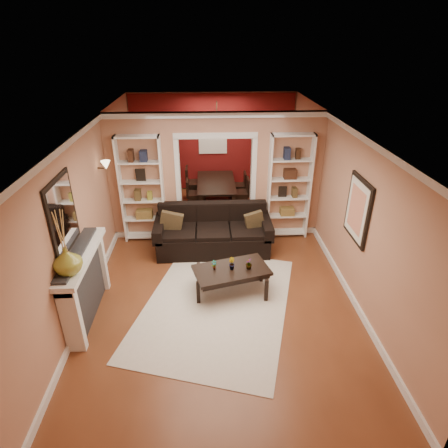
{
  "coord_description": "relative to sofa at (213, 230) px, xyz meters",
  "views": [
    {
      "loc": [
        -0.2,
        -6.33,
        4.08
      ],
      "look_at": [
        0.07,
        -0.8,
        1.25
      ],
      "focal_mm": 30.0,
      "sensor_mm": 36.0,
      "label": 1
    }
  ],
  "objects": [
    {
      "name": "floor",
      "position": [
        0.09,
        -0.45,
        -0.46
      ],
      "size": [
        8.0,
        8.0,
        0.0
      ],
      "primitive_type": "plane",
      "color": "brown",
      "rests_on": "ground"
    },
    {
      "name": "ceiling",
      "position": [
        0.09,
        -0.45,
        2.24
      ],
      "size": [
        8.0,
        8.0,
        0.0
      ],
      "primitive_type": "plane",
      "rotation": [
        3.14,
        0.0,
        0.0
      ],
      "color": "white",
      "rests_on": "ground"
    },
    {
      "name": "wall_back",
      "position": [
        0.09,
        3.55,
        0.89
      ],
      "size": [
        8.0,
        0.0,
        8.0
      ],
      "primitive_type": "plane",
      "rotation": [
        1.57,
        0.0,
        0.0
      ],
      "color": "tan",
      "rests_on": "ground"
    },
    {
      "name": "wall_front",
      "position": [
        0.09,
        -4.45,
        0.89
      ],
      "size": [
        8.0,
        0.0,
        8.0
      ],
      "primitive_type": "plane",
      "rotation": [
        -1.57,
        0.0,
        0.0
      ],
      "color": "tan",
      "rests_on": "ground"
    },
    {
      "name": "wall_left",
      "position": [
        -2.16,
        -0.45,
        0.89
      ],
      "size": [
        0.0,
        8.0,
        8.0
      ],
      "primitive_type": "plane",
      "rotation": [
        1.57,
        0.0,
        1.57
      ],
      "color": "tan",
      "rests_on": "ground"
    },
    {
      "name": "wall_right",
      "position": [
        2.34,
        -0.45,
        0.89
      ],
      "size": [
        0.0,
        8.0,
        8.0
      ],
      "primitive_type": "plane",
      "rotation": [
        1.57,
        0.0,
        -1.57
      ],
      "color": "tan",
      "rests_on": "ground"
    },
    {
      "name": "partition_wall",
      "position": [
        0.09,
        0.75,
        0.89
      ],
      "size": [
        4.5,
        0.15,
        2.7
      ],
      "primitive_type": "cube",
      "color": "tan",
      "rests_on": "floor"
    },
    {
      "name": "red_back_panel",
      "position": [
        0.09,
        3.52,
        0.86
      ],
      "size": [
        4.44,
        0.04,
        2.64
      ],
      "primitive_type": "cube",
      "color": "maroon",
      "rests_on": "floor"
    },
    {
      "name": "dining_window",
      "position": [
        0.09,
        3.48,
        1.09
      ],
      "size": [
        0.78,
        0.03,
        0.98
      ],
      "primitive_type": "cube",
      "color": "#8CA5CC",
      "rests_on": "wall_back"
    },
    {
      "name": "area_rug",
      "position": [
        0.01,
        -1.79,
        -0.46
      ],
      "size": [
        3.11,
        3.73,
        0.01
      ],
      "primitive_type": "cube",
      "rotation": [
        0.0,
        0.0,
        -0.28
      ],
      "color": "beige",
      "rests_on": "floor"
    },
    {
      "name": "sofa",
      "position": [
        0.0,
        0.0,
        0.0
      ],
      "size": [
        2.37,
        1.03,
        0.93
      ],
      "primitive_type": "cube",
      "color": "black",
      "rests_on": "floor"
    },
    {
      "name": "pillow_left",
      "position": [
        -0.84,
        -0.02,
        0.21
      ],
      "size": [
        0.45,
        0.16,
        0.44
      ],
      "primitive_type": "cube",
      "rotation": [
        0.0,
        0.0,
        -0.07
      ],
      "color": "brown",
      "rests_on": "sofa"
    },
    {
      "name": "pillow_right",
      "position": [
        0.84,
        -0.02,
        0.17
      ],
      "size": [
        0.38,
        0.17,
        0.37
      ],
      "primitive_type": "cube",
      "rotation": [
        0.0,
        0.0,
        0.19
      ],
      "color": "brown",
      "rests_on": "sofa"
    },
    {
      "name": "coffee_table",
      "position": [
        0.28,
        -1.45,
        -0.22
      ],
      "size": [
        1.4,
        1.0,
        0.48
      ],
      "primitive_type": "cube",
      "rotation": [
        0.0,
        0.0,
        0.27
      ],
      "color": "black",
      "rests_on": "floor"
    },
    {
      "name": "plant_left",
      "position": [
        -0.01,
        -1.45,
        0.1
      ],
      "size": [
        0.11,
        0.1,
        0.18
      ],
      "primitive_type": "imported",
      "rotation": [
        0.0,
        0.0,
        0.48
      ],
      "color": "#336626",
      "rests_on": "coffee_table"
    },
    {
      "name": "plant_center",
      "position": [
        0.28,
        -1.45,
        0.12
      ],
      "size": [
        0.14,
        0.15,
        0.21
      ],
      "primitive_type": "imported",
      "rotation": [
        0.0,
        0.0,
        2.03
      ],
      "color": "#336626",
      "rests_on": "coffee_table"
    },
    {
      "name": "plant_right",
      "position": [
        0.58,
        -1.45,
        0.11
      ],
      "size": [
        0.13,
        0.13,
        0.19
      ],
      "primitive_type": "imported",
      "rotation": [
        0.0,
        0.0,
        4.47
      ],
      "color": "#336626",
      "rests_on": "coffee_table"
    },
    {
      "name": "bookshelf_left",
      "position": [
        -1.46,
        0.58,
        0.69
      ],
      "size": [
        0.9,
        0.3,
        2.3
      ],
      "primitive_type": "cube",
      "color": "white",
      "rests_on": "floor"
    },
    {
      "name": "bookshelf_right",
      "position": [
        1.64,
        0.58,
        0.69
      ],
      "size": [
        0.9,
        0.3,
        2.3
      ],
      "primitive_type": "cube",
      "color": "white",
      "rests_on": "floor"
    },
    {
      "name": "fireplace",
      "position": [
        -2.0,
        -1.95,
        0.12
      ],
      "size": [
        0.32,
        1.7,
        1.16
      ],
      "primitive_type": "cube",
      "color": "white",
      "rests_on": "floor"
    },
    {
      "name": "vase",
      "position": [
        -2.0,
        -2.45,
        0.9
      ],
      "size": [
        0.48,
        0.48,
        0.4
      ],
      "primitive_type": "imported",
      "rotation": [
        0.0,
        0.0,
        -0.3
      ],
      "color": "olive",
      "rests_on": "fireplace"
    },
    {
      "name": "mirror",
      "position": [
        -2.14,
        -1.95,
        1.34
      ],
      "size": [
        0.03,
        0.95,
        1.1
      ],
      "primitive_type": "cube",
      "color": "silver",
      "rests_on": "wall_left"
    },
    {
      "name": "wall_sconce",
      "position": [
        -2.06,
        0.1,
        1.37
      ],
      "size": [
        0.18,
        0.18,
        0.22
      ],
      "primitive_type": "cube",
      "color": "#FFE0A5",
      "rests_on": "wall_left"
    },
    {
      "name": "framed_art",
      "position": [
        2.3,
        -1.45,
        1.09
      ],
      "size": [
        0.04,
        0.85,
        1.05
      ],
      "primitive_type": "cube",
      "color": "black",
      "rests_on": "wall_right"
    },
    {
      "name": "dining_table",
      "position": [
        0.17,
        2.4,
        -0.16
      ],
      "size": [
        1.75,
        0.98,
        0.62
      ],
      "primitive_type": "imported",
      "rotation": [
        0.0,
        0.0,
        1.57
      ],
      "color": "black",
      "rests_on": "floor"
    },
    {
      "name": "dining_chair_nw",
      "position": [
        -0.38,
        2.1,
        -0.06
      ],
      "size": [
        0.43,
        0.43,
        0.82
      ],
      "primitive_type": "cube",
      "rotation": [
        0.0,
        0.0,
        1.63
      ],
      "color": "black",
      "rests_on": "floor"
    },
    {
      "name": "dining_chair_ne",
      "position": [
        0.72,
        2.1,
        -0.05
      ],
      "size": [
        0.51,
        0.51,
        0.83
      ],
      "primitive_type": "cube",
      "rotation": [
        0.0,
        0.0,
        -1.29
      ],
      "color": "black",
      "rests_on": "floor"
    },
    {
      "name": "dining_chair_sw",
      "position": [
        -0.38,
        2.7,
        0.01
      ],
      "size": [
        0.55,
        0.55,
        0.94
      ],
      "primitive_type": "cube",
      "rotation": [
        0.0,
        0.0,
        1.77
      ],
      "color": "black",
      "rests_on": "floor"
    },
    {
      "name": "dining_chair_se",
      "position": [
        0.72,
        2.7,
        -0.08
      ],
      "size": [
        0.46,
        0.46,
        0.77
      ],
      "primitive_type": "cube",
      "rotation": [
        0.0,
        0.0,
        -1.83
      ],
      "color": "black",
      "rests_on": "floor"
    },
    {
      "name": "chandelier",
      "position": [
        0.09,
        2.25,
        1.56
      ],
      "size": [
        0.5,
        0.5,
        0.3
      ],
      "primitive_type": "cube",
      "color": "#3E2B1C",
      "rests_on": "ceiling"
    }
  ]
}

